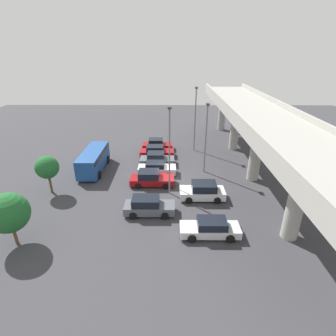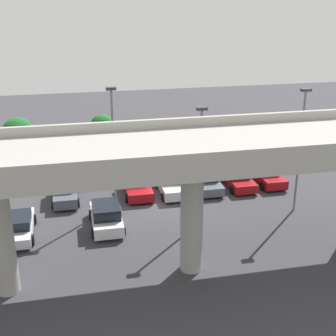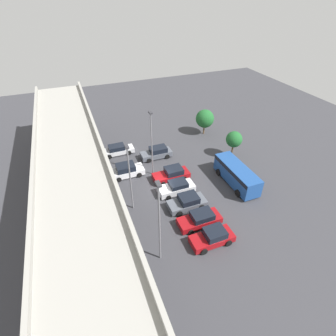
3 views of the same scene
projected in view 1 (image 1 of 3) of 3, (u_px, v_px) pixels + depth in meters
name	position (u px, v px, depth m)	size (l,w,h in m)	color
ground_plane	(169.00, 179.00, 30.17)	(86.83, 86.83, 0.00)	#38383D
highway_overpass	(260.00, 123.00, 27.40)	(41.79, 6.52, 8.20)	#9E9B93
parked_car_0	(157.00, 145.00, 38.58)	(2.11, 4.36, 1.64)	maroon
parked_car_1	(156.00, 151.00, 36.21)	(2.13, 4.64, 1.51)	maroon
parked_car_2	(157.00, 159.00, 33.62)	(2.24, 4.38, 1.59)	#515660
parked_car_3	(157.00, 169.00, 31.03)	(2.09, 4.45, 1.51)	silver
parked_car_4	(151.00, 178.00, 28.58)	(2.21, 4.74, 1.63)	maroon
parked_car_5	(203.00, 191.00, 25.91)	(2.22, 4.42, 1.71)	silver
parked_car_6	(148.00, 206.00, 23.50)	(2.02, 4.51, 1.65)	#515660
parked_car_7	(210.00, 228.00, 20.77)	(1.97, 4.75, 1.45)	silver
shuttle_bus	(94.00, 159.00, 31.78)	(7.33, 2.58, 2.49)	#1E478C
lamp_post_near_aisle	(206.00, 133.00, 29.97)	(0.70, 0.35, 8.24)	slate
lamp_post_mid_lot	(195.00, 115.00, 36.54)	(0.70, 0.35, 9.01)	slate
lamp_post_by_overpass	(169.00, 146.00, 25.02)	(0.70, 0.35, 8.94)	slate
tree_front_left	(47.00, 167.00, 26.15)	(2.31, 2.31, 4.01)	brown
tree_front_centre	(8.00, 213.00, 19.07)	(2.99, 2.99, 4.25)	brown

